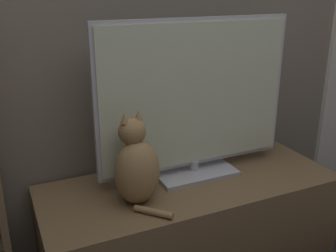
# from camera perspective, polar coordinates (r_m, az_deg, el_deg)

# --- Properties ---
(tv_stand) EXTENTS (1.42, 0.56, 0.43)m
(tv_stand) POSITION_cam_1_polar(r_m,az_deg,el_deg) (2.01, 3.16, -13.56)
(tv_stand) COLOR brown
(tv_stand) RESTS_ON ground_plane
(tv) EXTENTS (0.97, 0.24, 0.76)m
(tv) POSITION_cam_1_polar(r_m,az_deg,el_deg) (1.85, 4.00, 3.60)
(tv) COLOR #B7B7BC
(tv) RESTS_ON tv_stand
(cat) EXTENTS (0.22, 0.30, 0.40)m
(cat) POSITION_cam_1_polar(r_m,az_deg,el_deg) (1.68, -4.64, -5.96)
(cat) COLOR #997547
(cat) RESTS_ON tv_stand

